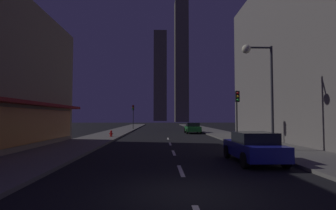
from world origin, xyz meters
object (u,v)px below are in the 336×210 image
(car_parked_near, at_px, (253,147))
(street_lamp_right, at_px, (259,71))
(car_parked_far, at_px, (193,128))
(traffic_light_near_right, at_px, (237,105))
(fire_hydrant_far_left, at_px, (111,134))
(traffic_light_far_left, at_px, (133,111))

(car_parked_near, distance_m, street_lamp_right, 5.96)
(car_parked_near, bearing_deg, car_parked_far, 90.00)
(traffic_light_near_right, bearing_deg, car_parked_far, 97.80)
(fire_hydrant_far_left, distance_m, traffic_light_near_right, 13.28)
(car_parked_near, height_order, traffic_light_far_left, traffic_light_far_left)
(car_parked_far, relative_size, traffic_light_near_right, 1.01)
(car_parked_far, distance_m, street_lamp_right, 19.43)
(car_parked_near, height_order, car_parked_far, same)
(fire_hydrant_far_left, relative_size, traffic_light_far_left, 0.16)
(car_parked_near, distance_m, car_parked_far, 22.55)
(traffic_light_far_left, xyz_separation_m, street_lamp_right, (10.88, -29.54, 1.87))
(car_parked_far, xyz_separation_m, traffic_light_far_left, (-9.10, 10.68, 2.45))
(car_parked_far, distance_m, traffic_light_far_left, 14.25)
(traffic_light_near_right, height_order, traffic_light_far_left, same)
(car_parked_near, distance_m, traffic_light_far_left, 34.55)
(fire_hydrant_far_left, xyz_separation_m, street_lamp_right, (11.28, -11.23, 4.61))
(car_parked_near, height_order, street_lamp_right, street_lamp_right)
(fire_hydrant_far_left, bearing_deg, car_parked_far, 38.75)
(car_parked_far, bearing_deg, traffic_light_far_left, 130.42)
(fire_hydrant_far_left, height_order, traffic_light_far_left, traffic_light_far_left)
(car_parked_far, height_order, street_lamp_right, street_lamp_right)
(fire_hydrant_far_left, distance_m, traffic_light_far_left, 18.52)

